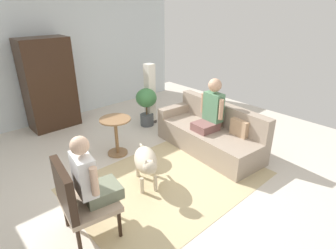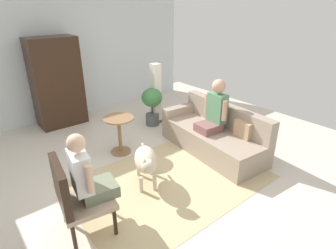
{
  "view_description": "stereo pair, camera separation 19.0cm",
  "coord_description": "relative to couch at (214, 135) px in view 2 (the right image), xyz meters",
  "views": [
    {
      "loc": [
        -2.26,
        -2.77,
        2.45
      ],
      "look_at": [
        0.04,
        -0.26,
        0.94
      ],
      "focal_mm": 29.38,
      "sensor_mm": 36.0,
      "label": 1
    },
    {
      "loc": [
        -2.12,
        -2.89,
        2.45
      ],
      "look_at": [
        0.04,
        -0.26,
        0.94
      ],
      "focal_mm": 29.38,
      "sensor_mm": 36.0,
      "label": 2
    }
  ],
  "objects": [
    {
      "name": "armoire_cabinet",
      "position": [
        -1.68,
        2.91,
        0.63
      ],
      "size": [
        0.95,
        0.56,
        1.85
      ],
      "primitive_type": "cube",
      "color": "#382316",
      "rests_on": "ground"
    },
    {
      "name": "ground_plane",
      "position": [
        -1.31,
        -0.01,
        -0.29
      ],
      "size": [
        7.85,
        7.85,
        0.0
      ],
      "primitive_type": "plane",
      "color": "beige"
    },
    {
      "name": "column_lamp",
      "position": [
        -0.04,
        1.66,
        0.35
      ],
      "size": [
        0.2,
        0.2,
        1.31
      ],
      "color": "#4C4742",
      "rests_on": "ground"
    },
    {
      "name": "area_rug",
      "position": [
        -1.24,
        -0.26,
        -0.29
      ],
      "size": [
        2.79,
        1.99,
        0.01
      ],
      "primitive_type": "cube",
      "color": "#C6B284",
      "rests_on": "ground"
    },
    {
      "name": "back_wall",
      "position": [
        -1.31,
        3.32,
        0.98
      ],
      "size": [
        6.27,
        0.12,
        2.54
      ],
      "primitive_type": "cube",
      "color": "silver",
      "rests_on": "ground"
    },
    {
      "name": "round_end_table",
      "position": [
        -1.35,
        0.97,
        0.12
      ],
      "size": [
        0.53,
        0.53,
        0.67
      ],
      "color": "olive",
      "rests_on": "ground"
    },
    {
      "name": "armchair",
      "position": [
        -2.69,
        -0.36,
        0.25
      ],
      "size": [
        0.64,
        0.68,
        0.95
      ],
      "color": "black",
      "rests_on": "ground"
    },
    {
      "name": "dog",
      "position": [
        -1.54,
        -0.1,
        0.11
      ],
      "size": [
        0.56,
        0.82,
        0.62
      ],
      "color": "beige",
      "rests_on": "ground"
    },
    {
      "name": "person_on_armchair",
      "position": [
        -2.52,
        -0.38,
        0.45
      ],
      "size": [
        0.51,
        0.51,
        0.81
      ],
      "color": "slate"
    },
    {
      "name": "person_on_couch",
      "position": [
        -0.04,
        -0.02,
        0.49
      ],
      "size": [
        0.5,
        0.5,
        0.89
      ],
      "color": "#825452"
    },
    {
      "name": "couch",
      "position": [
        0.0,
        0.0,
        0.0
      ],
      "size": [
        0.98,
        2.06,
        0.82
      ],
      "color": "gray",
      "rests_on": "ground"
    },
    {
      "name": "potted_plant",
      "position": [
        -0.19,
        1.6,
        0.22
      ],
      "size": [
        0.44,
        0.44,
        0.82
      ],
      "color": "#4C5156",
      "rests_on": "ground"
    }
  ]
}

